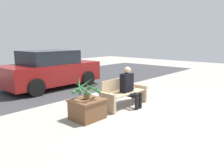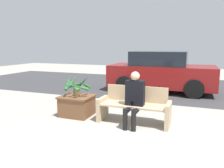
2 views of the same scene
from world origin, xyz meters
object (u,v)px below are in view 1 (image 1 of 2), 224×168
potted_plant (87,88)px  bench (123,93)px  planter_box (87,108)px  parked_car (51,70)px  person_seated (129,85)px

potted_plant → bench: bearing=0.7°
bench → planter_box: bearing=-179.0°
bench → potted_plant: potted_plant is taller
planter_box → potted_plant: potted_plant is taller
potted_plant → parked_car: size_ratio=0.19×
potted_plant → person_seated: bearing=-6.2°
person_seated → parked_car: size_ratio=0.30×
person_seated → potted_plant: size_ratio=1.64×
bench → person_seated: (0.04, -0.19, 0.27)m
person_seated → planter_box: (-1.54, 0.16, -0.38)m
bench → potted_plant: size_ratio=2.24×
parked_car → potted_plant: bearing=-111.3°
planter_box → parked_car: bearing=68.7°
parked_car → planter_box: bearing=-111.3°
planter_box → parked_car: parked_car is taller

